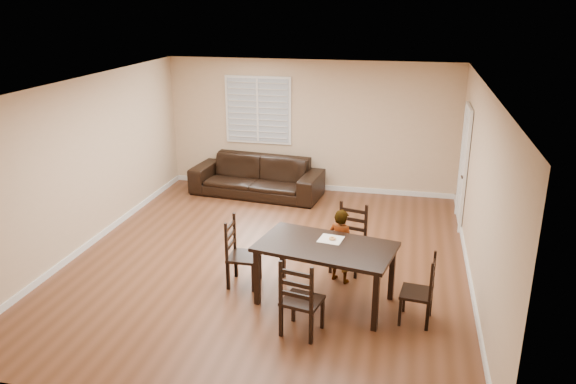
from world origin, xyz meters
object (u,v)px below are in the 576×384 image
(chair_right, at_px, (426,293))
(chair_far, at_px, (298,304))
(chair_near, at_px, (351,239))
(donut, at_px, (332,238))
(child, at_px, (341,246))
(chair_left, at_px, (236,254))
(sofa, at_px, (257,177))
(dining_table, at_px, (326,251))

(chair_right, bearing_deg, chair_far, -59.32)
(chair_near, bearing_deg, donut, -86.23)
(child, bearing_deg, chair_left, 39.42)
(chair_near, height_order, donut, chair_near)
(chair_far, relative_size, chair_left, 1.00)
(chair_far, height_order, sofa, chair_far)
(dining_table, distance_m, chair_near, 1.14)
(dining_table, relative_size, donut, 20.26)
(chair_right, relative_size, donut, 9.63)
(donut, xyz_separation_m, sofa, (-2.10, 3.80, -0.46))
(child, bearing_deg, chair_right, 167.40)
(chair_near, xyz_separation_m, chair_far, (-0.40, -1.99, -0.00))
(dining_table, distance_m, sofa, 4.50)
(chair_right, relative_size, sofa, 0.34)
(chair_near, height_order, chair_left, chair_near)
(chair_near, relative_size, sofa, 0.38)
(dining_table, relative_size, sofa, 0.72)
(dining_table, xyz_separation_m, chair_near, (0.22, 1.08, -0.28))
(chair_far, xyz_separation_m, child, (0.30, 1.52, 0.09))
(chair_right, height_order, sofa, chair_right)
(chair_right, bearing_deg, chair_left, -93.79)
(child, bearing_deg, chair_far, 102.80)
(chair_left, height_order, chair_right, chair_left)
(chair_left, bearing_deg, donut, -92.59)
(child, bearing_deg, donut, 105.75)
(donut, bearing_deg, sofa, 118.86)
(donut, relative_size, sofa, 0.04)
(chair_left, relative_size, chair_right, 1.09)
(chair_right, bearing_deg, chair_near, -134.55)
(chair_right, bearing_deg, sofa, -135.26)
(chair_far, bearing_deg, dining_table, -89.06)
(child, height_order, donut, child)
(chair_far, relative_size, donut, 10.57)
(child, height_order, sofa, child)
(chair_far, distance_m, sofa, 5.23)
(chair_left, height_order, child, child)
(chair_right, xyz_separation_m, sofa, (-3.33, 4.24, -0.02))
(dining_table, height_order, chair_left, chair_left)
(sofa, bearing_deg, chair_near, -45.82)
(dining_table, relative_size, chair_right, 2.10)
(sofa, bearing_deg, dining_table, -56.60)
(chair_right, distance_m, child, 1.46)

